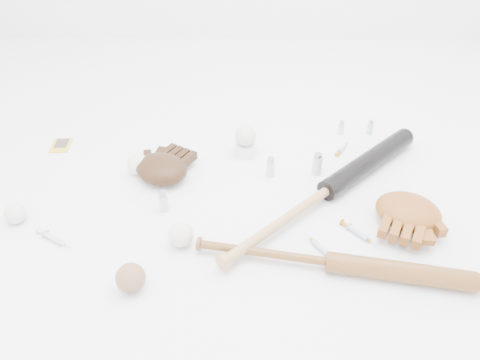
{
  "coord_description": "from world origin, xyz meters",
  "views": [
    {
      "loc": [
        0.03,
        -1.2,
        1.03
      ],
      "look_at": [
        0.02,
        0.05,
        0.06
      ],
      "focal_mm": 35.0,
      "sensor_mm": 36.0,
      "label": 1
    }
  ],
  "objects_px": {
    "bat_dark": "(328,190)",
    "pedestal": "(245,149)",
    "bat_wood": "(329,262)",
    "glove_dark": "(161,168)"
  },
  "relations": [
    {
      "from": "bat_dark",
      "to": "pedestal",
      "type": "bearing_deg",
      "value": 92.09
    },
    {
      "from": "pedestal",
      "to": "bat_dark",
      "type": "bearing_deg",
      "value": -43.96
    },
    {
      "from": "bat_wood",
      "to": "glove_dark",
      "type": "xyz_separation_m",
      "value": [
        -0.54,
        0.43,
        0.01
      ]
    },
    {
      "from": "glove_dark",
      "to": "pedestal",
      "type": "xyz_separation_m",
      "value": [
        0.3,
        0.16,
        -0.02
      ]
    },
    {
      "from": "bat_wood",
      "to": "pedestal",
      "type": "relative_size",
      "value": 10.48
    },
    {
      "from": "bat_dark",
      "to": "glove_dark",
      "type": "relative_size",
      "value": 4.37
    },
    {
      "from": "bat_wood",
      "to": "pedestal",
      "type": "xyz_separation_m",
      "value": [
        -0.24,
        0.59,
        -0.01
      ]
    },
    {
      "from": "glove_dark",
      "to": "pedestal",
      "type": "bearing_deg",
      "value": 58.83
    },
    {
      "from": "glove_dark",
      "to": "bat_dark",
      "type": "bearing_deg",
      "value": 20.19
    },
    {
      "from": "bat_wood",
      "to": "glove_dark",
      "type": "height_order",
      "value": "glove_dark"
    }
  ]
}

